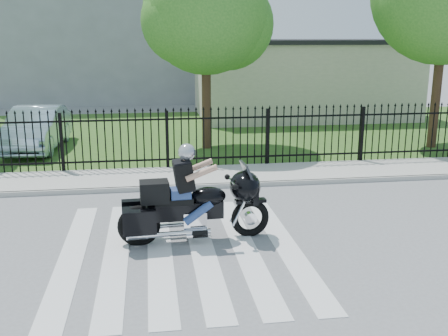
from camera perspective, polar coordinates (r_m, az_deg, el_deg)
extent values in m
plane|color=slate|center=(9.99, -4.68, -8.93)|extent=(120.00, 120.00, 0.00)
cube|color=#ADAAA3|center=(14.69, -5.95, -1.05)|extent=(40.00, 2.00, 0.12)
cube|color=#ADAAA3|center=(13.73, -5.77, -2.14)|extent=(40.00, 0.12, 0.12)
cube|color=#27521C|center=(21.53, -6.76, 3.72)|extent=(40.00, 12.00, 0.02)
cube|color=black|center=(15.59, -6.14, 0.95)|extent=(26.00, 0.04, 0.05)
cube|color=black|center=(15.36, -6.26, 5.31)|extent=(26.00, 0.04, 0.05)
cylinder|color=#382316|center=(18.37, -1.94, 8.52)|extent=(0.32, 0.32, 4.16)
sphere|color=#2C6F1F|center=(18.29, -2.01, 16.65)|extent=(4.20, 4.20, 4.20)
cylinder|color=#382316|center=(19.93, 22.22, 8.87)|extent=(0.32, 0.32, 4.80)
cube|color=beige|center=(26.35, 8.46, 9.42)|extent=(10.00, 6.00, 3.50)
cube|color=black|center=(26.26, 8.61, 13.44)|extent=(10.20, 6.20, 0.20)
cube|color=#97999F|center=(35.31, -12.87, 17.34)|extent=(15.00, 10.00, 12.00)
torus|color=black|center=(10.53, 2.86, -5.46)|extent=(0.79, 0.19, 0.78)
torus|color=black|center=(10.24, -9.24, -6.24)|extent=(0.83, 0.22, 0.82)
cube|color=black|center=(10.22, -4.21, -4.64)|extent=(1.48, 0.36, 0.34)
ellipsoid|color=black|center=(10.20, -1.72, -3.10)|extent=(0.73, 0.49, 0.37)
cube|color=black|center=(10.13, -5.50, -3.56)|extent=(0.75, 0.40, 0.11)
cube|color=silver|center=(10.30, -3.26, -5.59)|extent=(0.47, 0.36, 0.34)
ellipsoid|color=black|center=(10.30, 2.30, -2.02)|extent=(0.66, 0.85, 0.61)
cube|color=black|center=(10.04, -7.58, -2.57)|extent=(0.57, 0.46, 0.41)
cube|color=navy|center=(10.10, -4.76, -2.79)|extent=(0.40, 0.36, 0.20)
sphere|color=#AFB1B7|center=(9.91, -4.08, 1.75)|extent=(0.33, 0.33, 0.33)
imported|color=#ABC7D8|center=(19.39, -19.75, 4.07)|extent=(1.80, 4.59, 1.49)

